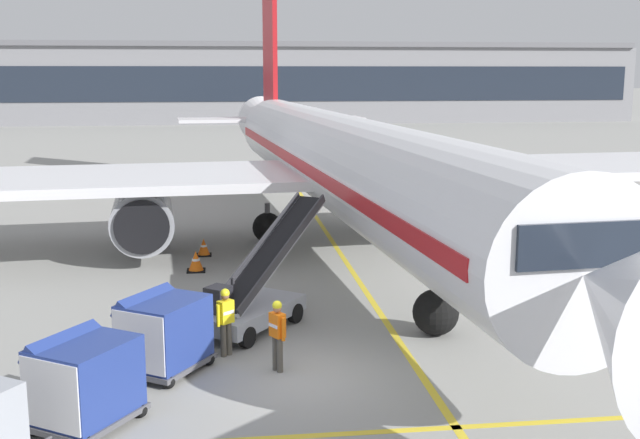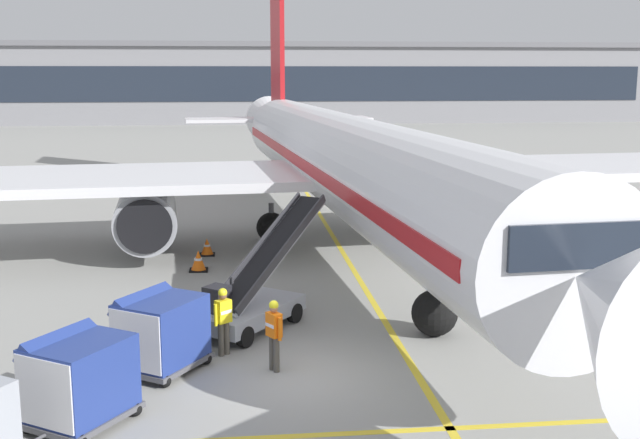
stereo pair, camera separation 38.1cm
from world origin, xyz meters
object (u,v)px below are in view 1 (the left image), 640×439
Objects in this scene: parked_airplane at (338,161)px; ground_crew_marshaller at (165,312)px; baggage_cart_second at (84,379)px; safety_cone_wingtip at (196,261)px; baggage_cart_lead at (163,331)px; ground_crew_by_carts at (226,318)px; belt_loader at (254,296)px; ground_crew_by_loader at (277,331)px; safety_cone_engine_keepout at (204,247)px.

parked_airplane is 26.21× the size of ground_crew_marshaller.
safety_cone_wingtip is at bearing 81.47° from baggage_cart_second.
baggage_cart_lead reaches higher than ground_crew_by_carts.
parked_airplane is 9.45× the size of belt_loader.
ground_crew_marshaller is (-2.74, 1.87, 0.00)m from ground_crew_by_loader.
baggage_cart_second is at bearing -106.91° from ground_crew_marshaller.
ground_crew_by_loader is (4.06, 2.48, -0.00)m from baggage_cart_second.
safety_cone_wingtip reaches higher than safety_cone_engine_keepout.
baggage_cart_second is 1.56× the size of ground_crew_by_loader.
baggage_cart_lead is (-6.18, -13.38, -2.45)m from parked_airplane.
safety_cone_wingtip is (0.48, 9.55, -0.64)m from baggage_cart_lead.
ground_crew_by_loader is 2.61× the size of safety_cone_engine_keepout.
belt_loader is 7.23× the size of safety_cone_engine_keepout.
belt_loader reaches higher than baggage_cart_second.
ground_crew_by_loader is 10.13m from safety_cone_wingtip.
baggage_cart_second is at bearing -116.08° from baggage_cart_lead.
belt_loader is at bearing 97.11° from ground_crew_by_loader.
parked_airplane reaches higher than safety_cone_engine_keepout.
baggage_cart_second is 1.56× the size of ground_crew_marshaller.
parked_airplane is 68.36× the size of safety_cone_engine_keepout.
baggage_cart_lead is 3.64× the size of safety_cone_wingtip.
baggage_cart_lead is 12.02m from safety_cone_engine_keepout.
parked_airplane is at bearing 64.98° from baggage_cart_second.
ground_crew_by_loader and ground_crew_by_carts have the same top height.
parked_airplane is 16.85× the size of baggage_cart_lead.
baggage_cart_second reaches higher than ground_crew_by_carts.
parked_airplane is at bearing 69.41° from ground_crew_by_carts.
baggage_cart_lead reaches higher than safety_cone_wingtip.
belt_loader is 2.74m from ground_crew_marshaller.
ground_crew_by_carts is 1.67m from ground_crew_marshaller.
belt_loader is 2.77× the size of ground_crew_by_carts.
ground_crew_by_loader is at bearing -44.67° from ground_crew_by_carts.
ground_crew_by_loader is at bearing -80.85° from safety_cone_engine_keepout.
belt_loader is at bearing -80.10° from safety_cone_engine_keepout.
ground_crew_marshaller is 2.34× the size of safety_cone_wingtip.
ground_crew_marshaller is at bearing -148.30° from belt_loader.
baggage_cart_lead reaches higher than ground_crew_by_loader.
ground_crew_by_loader is at bearing 31.36° from baggage_cart_second.
belt_loader is at bearing -74.66° from safety_cone_wingtip.
safety_cone_engine_keepout is at bearing 99.90° from belt_loader.
safety_cone_engine_keepout is at bearing 81.98° from baggage_cart_second.
safety_cone_engine_keepout is 0.90× the size of safety_cone_wingtip.
parked_airplane is 7.52m from safety_cone_wingtip.
ground_crew_marshaller is (-1.53, 0.68, 0.00)m from ground_crew_by_carts.
baggage_cart_lead is 9.59m from safety_cone_wingtip.
baggage_cart_second is at bearing -122.24° from belt_loader.
parked_airplane is 14.34m from ground_crew_by_loader.
belt_loader is 6.50× the size of safety_cone_wingtip.
parked_airplane is 26.21× the size of ground_crew_by_carts.
baggage_cart_lead reaches higher than ground_crew_marshaller.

